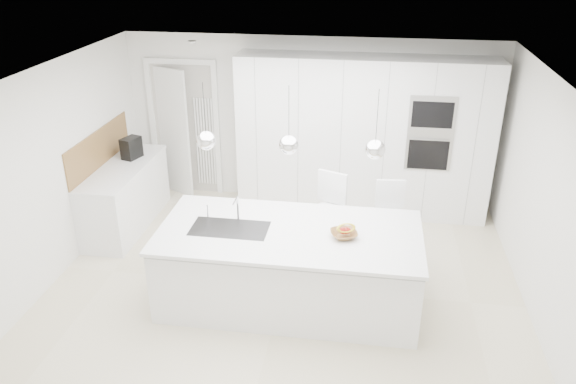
# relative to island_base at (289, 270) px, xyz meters

# --- Properties ---
(floor) EXTENTS (5.50, 5.50, 0.00)m
(floor) POSITION_rel_island_base_xyz_m (-0.10, 0.30, -0.43)
(floor) COLOR beige
(floor) RESTS_ON ground
(wall_back) EXTENTS (5.50, 0.00, 5.50)m
(wall_back) POSITION_rel_island_base_xyz_m (-0.10, 2.80, 0.82)
(wall_back) COLOR white
(wall_back) RESTS_ON ground
(wall_left) EXTENTS (0.00, 5.00, 5.00)m
(wall_left) POSITION_rel_island_base_xyz_m (-2.85, 0.30, 0.82)
(wall_left) COLOR white
(wall_left) RESTS_ON ground
(ceiling) EXTENTS (5.50, 5.50, 0.00)m
(ceiling) POSITION_rel_island_base_xyz_m (-0.10, 0.30, 2.07)
(ceiling) COLOR white
(ceiling) RESTS_ON wall_back
(tall_cabinets) EXTENTS (3.60, 0.60, 2.30)m
(tall_cabinets) POSITION_rel_island_base_xyz_m (0.70, 2.50, 0.72)
(tall_cabinets) COLOR white
(tall_cabinets) RESTS_ON floor
(oven_stack) EXTENTS (0.62, 0.04, 1.05)m
(oven_stack) POSITION_rel_island_base_xyz_m (1.60, 2.19, 0.92)
(oven_stack) COLOR #A5A5A8
(oven_stack) RESTS_ON tall_cabinets
(doorway_frame) EXTENTS (1.11, 0.08, 2.13)m
(doorway_frame) POSITION_rel_island_base_xyz_m (-2.05, 2.77, 0.59)
(doorway_frame) COLOR white
(doorway_frame) RESTS_ON floor
(hallway_door) EXTENTS (0.76, 0.38, 2.00)m
(hallway_door) POSITION_rel_island_base_xyz_m (-2.30, 2.72, 0.57)
(hallway_door) COLOR white
(hallway_door) RESTS_ON floor
(radiator) EXTENTS (0.32, 0.04, 1.40)m
(radiator) POSITION_rel_island_base_xyz_m (-1.73, 2.76, 0.42)
(radiator) COLOR white
(radiator) RESTS_ON floor
(left_base_cabinets) EXTENTS (0.60, 1.80, 0.86)m
(left_base_cabinets) POSITION_rel_island_base_xyz_m (-2.55, 1.50, 0.00)
(left_base_cabinets) COLOR white
(left_base_cabinets) RESTS_ON floor
(left_worktop) EXTENTS (0.62, 1.82, 0.04)m
(left_worktop) POSITION_rel_island_base_xyz_m (-2.55, 1.50, 0.45)
(left_worktop) COLOR white
(left_worktop) RESTS_ON left_base_cabinets
(oak_backsplash) EXTENTS (0.02, 1.80, 0.50)m
(oak_backsplash) POSITION_rel_island_base_xyz_m (-2.84, 1.50, 0.72)
(oak_backsplash) COLOR olive
(oak_backsplash) RESTS_ON wall_left
(island_base) EXTENTS (2.80, 1.20, 0.86)m
(island_base) POSITION_rel_island_base_xyz_m (0.00, 0.00, 0.00)
(island_base) COLOR white
(island_base) RESTS_ON floor
(island_worktop) EXTENTS (2.84, 1.40, 0.04)m
(island_worktop) POSITION_rel_island_base_xyz_m (0.00, 0.05, 0.45)
(island_worktop) COLOR white
(island_worktop) RESTS_ON island_base
(island_sink) EXTENTS (0.84, 0.44, 0.18)m
(island_sink) POSITION_rel_island_base_xyz_m (-0.65, -0.00, 0.39)
(island_sink) COLOR #3F3F42
(island_sink) RESTS_ON island_worktop
(island_tap) EXTENTS (0.02, 0.02, 0.30)m
(island_tap) POSITION_rel_island_base_xyz_m (-0.60, 0.20, 0.62)
(island_tap) COLOR white
(island_tap) RESTS_ON island_worktop
(pendant_left) EXTENTS (0.20, 0.20, 0.20)m
(pendant_left) POSITION_rel_island_base_xyz_m (-0.85, -0.00, 1.47)
(pendant_left) COLOR white
(pendant_left) RESTS_ON ceiling
(pendant_mid) EXTENTS (0.20, 0.20, 0.20)m
(pendant_mid) POSITION_rel_island_base_xyz_m (-0.00, -0.00, 1.47)
(pendant_mid) COLOR white
(pendant_mid) RESTS_ON ceiling
(pendant_right) EXTENTS (0.20, 0.20, 0.20)m
(pendant_right) POSITION_rel_island_base_xyz_m (0.85, -0.00, 1.47)
(pendant_right) COLOR white
(pendant_right) RESTS_ON ceiling
(fruit_bowl) EXTENTS (0.36, 0.36, 0.07)m
(fruit_bowl) POSITION_rel_island_base_xyz_m (0.59, -0.01, 0.50)
(fruit_bowl) COLOR olive
(fruit_bowl) RESTS_ON island_worktop
(espresso_machine) EXTENTS (0.26, 0.32, 0.30)m
(espresso_machine) POSITION_rel_island_base_xyz_m (-2.53, 1.83, 0.62)
(espresso_machine) COLOR black
(espresso_machine) RESTS_ON left_worktop
(bar_stool_left) EXTENTS (0.58, 0.66, 1.21)m
(bar_stool_left) POSITION_rel_island_base_xyz_m (0.39, 0.82, 0.18)
(bar_stool_left) COLOR white
(bar_stool_left) RESTS_ON floor
(bar_stool_right) EXTENTS (0.42, 0.55, 1.13)m
(bar_stool_right) POSITION_rel_island_base_xyz_m (1.08, 0.90, 0.13)
(bar_stool_right) COLOR white
(bar_stool_right) RESTS_ON floor
(apple_a) EXTENTS (0.07, 0.07, 0.07)m
(apple_a) POSITION_rel_island_base_xyz_m (0.61, 0.02, 0.54)
(apple_a) COLOR #AE1E18
(apple_a) RESTS_ON fruit_bowl
(apple_b) EXTENTS (0.07, 0.07, 0.07)m
(apple_b) POSITION_rel_island_base_xyz_m (0.57, 0.01, 0.54)
(apple_b) COLOR #AE1E18
(apple_b) RESTS_ON fruit_bowl
(apple_c) EXTENTS (0.07, 0.07, 0.07)m
(apple_c) POSITION_rel_island_base_xyz_m (0.62, 0.03, 0.53)
(apple_c) COLOR #AE1E18
(apple_c) RESTS_ON fruit_bowl
(banana_bunch) EXTENTS (0.23, 0.17, 0.21)m
(banana_bunch) POSITION_rel_island_base_xyz_m (0.61, -0.01, 0.58)
(banana_bunch) COLOR gold
(banana_bunch) RESTS_ON fruit_bowl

